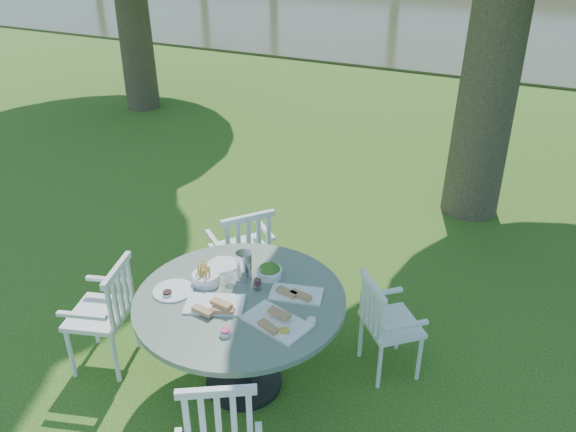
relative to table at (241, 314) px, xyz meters
The scene contains 7 objects.
ground 1.11m from the table, 101.71° to the left, with size 140.00×140.00×0.00m, color #1F430E.
table is the anchor object (origin of this frame).
chair_ne 1.04m from the table, 35.52° to the left, with size 0.55×0.56×0.80m.
chair_nw 1.02m from the table, 119.53° to the left, with size 0.63×0.64×0.92m.
chair_sw 1.03m from the table, 166.46° to the right, with size 0.53×0.55×0.88m.
tableware 0.21m from the table, 126.39° to the left, with size 1.16×0.81×0.22m.
river 23.90m from the table, 90.44° to the left, with size 100.00×28.00×0.12m, color #393B23.
Camera 1 is at (1.87, -3.51, 3.05)m, focal length 35.00 mm.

